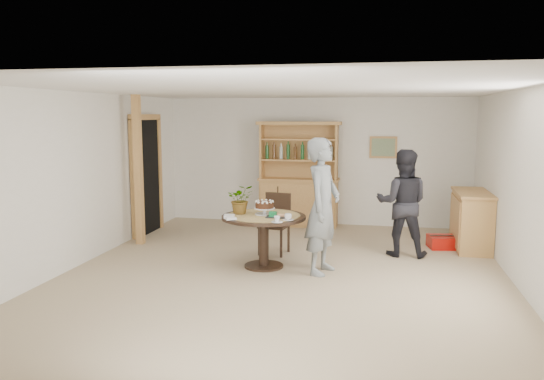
{
  "coord_description": "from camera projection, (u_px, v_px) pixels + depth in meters",
  "views": [
    {
      "loc": [
        1.26,
        -6.96,
        2.18
      ],
      "look_at": [
        -0.33,
        0.77,
        1.05
      ],
      "focal_mm": 35.0,
      "sensor_mm": 36.0,
      "label": 1
    }
  ],
  "objects": [
    {
      "name": "ground",
      "position": [
        284.0,
        274.0,
        7.3
      ],
      "size": [
        7.0,
        7.0,
        0.0
      ],
      "primitive_type": "plane",
      "color": "tan",
      "rests_on": "ground"
    },
    {
      "name": "room_shell",
      "position": [
        285.0,
        147.0,
        7.07
      ],
      "size": [
        6.04,
        7.04,
        2.52
      ],
      "color": "white",
      "rests_on": "ground"
    },
    {
      "name": "doorway",
      "position": [
        146.0,
        174.0,
        9.67
      ],
      "size": [
        0.13,
        1.1,
        2.18
      ],
      "color": "black",
      "rests_on": "ground"
    },
    {
      "name": "pine_post",
      "position": [
        138.0,
        171.0,
        8.83
      ],
      "size": [
        0.12,
        0.12,
        2.5
      ],
      "primitive_type": "cube",
      "color": "tan",
      "rests_on": "ground"
    },
    {
      "name": "hutch",
      "position": [
        299.0,
        191.0,
        10.41
      ],
      "size": [
        1.62,
        0.54,
        2.04
      ],
      "color": "tan",
      "rests_on": "ground"
    },
    {
      "name": "sideboard",
      "position": [
        472.0,
        220.0,
        8.63
      ],
      "size": [
        0.54,
        1.26,
        0.94
      ],
      "color": "tan",
      "rests_on": "ground"
    },
    {
      "name": "dining_table",
      "position": [
        264.0,
        226.0,
        7.55
      ],
      "size": [
        1.2,
        1.2,
        0.76
      ],
      "color": "black",
      "rests_on": "ground"
    },
    {
      "name": "dining_chair",
      "position": [
        276.0,
        219.0,
        8.36
      ],
      "size": [
        0.48,
        0.48,
        0.95
      ],
      "rotation": [
        0.0,
        0.0,
        -0.15
      ],
      "color": "black",
      "rests_on": "ground"
    },
    {
      "name": "birthday_cake",
      "position": [
        264.0,
        206.0,
        7.56
      ],
      "size": [
        0.3,
        0.3,
        0.2
      ],
      "color": "white",
      "rests_on": "dining_table"
    },
    {
      "name": "flower_vase",
      "position": [
        241.0,
        199.0,
        7.62
      ],
      "size": [
        0.47,
        0.44,
        0.42
      ],
      "primitive_type": "imported",
      "rotation": [
        0.0,
        0.0,
        0.35
      ],
      "color": "#3F7233",
      "rests_on": "dining_table"
    },
    {
      "name": "gift_tray",
      "position": [
        277.0,
        215.0,
        7.36
      ],
      "size": [
        0.3,
        0.2,
        0.08
      ],
      "color": "black",
      "rests_on": "dining_table"
    },
    {
      "name": "coffee_cup_a",
      "position": [
        288.0,
        217.0,
        7.17
      ],
      "size": [
        0.15,
        0.15,
        0.09
      ],
      "color": "silver",
      "rests_on": "dining_table"
    },
    {
      "name": "coffee_cup_b",
      "position": [
        277.0,
        220.0,
        7.03
      ],
      "size": [
        0.15,
        0.15,
        0.08
      ],
      "color": "silver",
      "rests_on": "dining_table"
    },
    {
      "name": "napkins",
      "position": [
        230.0,
        217.0,
        7.3
      ],
      "size": [
        0.24,
        0.33,
        0.03
      ],
      "color": "white",
      "rests_on": "dining_table"
    },
    {
      "name": "teen_boy",
      "position": [
        323.0,
        206.0,
        7.24
      ],
      "size": [
        0.6,
        0.77,
        1.87
      ],
      "primitive_type": "imported",
      "rotation": [
        0.0,
        0.0,
        1.33
      ],
      "color": "slate",
      "rests_on": "ground"
    },
    {
      "name": "adult_person",
      "position": [
        402.0,
        203.0,
        8.15
      ],
      "size": [
        0.82,
        0.65,
        1.65
      ],
      "primitive_type": "imported",
      "rotation": [
        0.0,
        0.0,
        3.11
      ],
      "color": "black",
      "rests_on": "ground"
    },
    {
      "name": "red_suitcase",
      "position": [
        447.0,
        242.0,
        8.7
      ],
      "size": [
        0.66,
        0.5,
        0.21
      ],
      "rotation": [
        0.0,
        0.0,
        0.18
      ],
      "color": "#B81109",
      "rests_on": "ground"
    }
  ]
}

